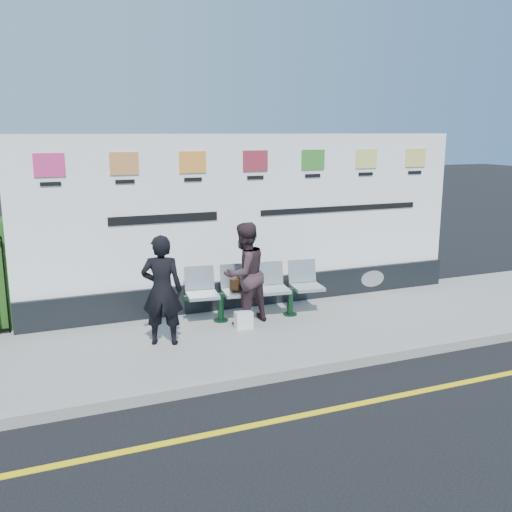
# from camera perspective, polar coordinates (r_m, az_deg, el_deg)

# --- Properties ---
(ground) EXTENTS (80.00, 80.00, 0.00)m
(ground) POSITION_cam_1_polar(r_m,az_deg,el_deg) (6.92, 8.08, -14.89)
(ground) COLOR black
(pavement) EXTENTS (14.00, 3.00, 0.12)m
(pavement) POSITION_cam_1_polar(r_m,az_deg,el_deg) (8.96, 0.01, -7.86)
(pavement) COLOR gray
(pavement) RESTS_ON ground
(kerb) EXTENTS (14.00, 0.18, 0.14)m
(kerb) POSITION_cam_1_polar(r_m,az_deg,el_deg) (7.69, 4.30, -11.35)
(kerb) COLOR gray
(kerb) RESTS_ON ground
(yellow_line) EXTENTS (14.00, 0.10, 0.01)m
(yellow_line) POSITION_cam_1_polar(r_m,az_deg,el_deg) (6.92, 8.08, -14.86)
(yellow_line) COLOR yellow
(yellow_line) RESTS_ON ground
(billboard) EXTENTS (8.00, 0.30, 3.00)m
(billboard) POSITION_cam_1_polar(r_m,az_deg,el_deg) (10.00, -0.24, 2.35)
(billboard) COLOR black
(billboard) RESTS_ON pavement
(bench) EXTENTS (2.33, 0.85, 0.49)m
(bench) POSITION_cam_1_polar(r_m,az_deg,el_deg) (9.48, 0.00, -4.79)
(bench) COLOR #B1B8BA
(bench) RESTS_ON pavement
(woman_left) EXTENTS (0.69, 0.57, 1.62)m
(woman_left) POSITION_cam_1_polar(r_m,az_deg,el_deg) (8.30, -9.38, -3.39)
(woman_left) COLOR black
(woman_left) RESTS_ON pavement
(woman_right) EXTENTS (0.98, 0.88, 1.65)m
(woman_right) POSITION_cam_1_polar(r_m,az_deg,el_deg) (9.08, -1.16, -1.76)
(woman_right) COLOR #37242B
(woman_right) RESTS_ON pavement
(handbag_brown) EXTENTS (0.27, 0.13, 0.21)m
(handbag_brown) POSITION_cam_1_polar(r_m,az_deg,el_deg) (9.31, -1.77, -2.88)
(handbag_brown) COLOR black
(handbag_brown) RESTS_ON bench
(carrier_bag_white) EXTENTS (0.27, 0.16, 0.27)m
(carrier_bag_white) POSITION_cam_1_polar(r_m,az_deg,el_deg) (9.01, -1.25, -6.44)
(carrier_bag_white) COLOR silver
(carrier_bag_white) RESTS_ON pavement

